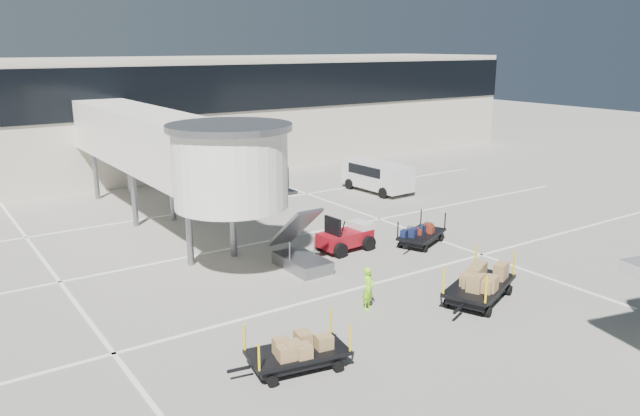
# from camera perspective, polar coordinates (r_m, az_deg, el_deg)

# --- Properties ---
(ground) EXTENTS (140.00, 140.00, 0.00)m
(ground) POSITION_cam_1_polar(r_m,az_deg,el_deg) (22.86, 8.26, -8.38)
(ground) COLOR #9E998D
(ground) RESTS_ON ground
(lane_markings) EXTENTS (40.00, 30.00, 0.02)m
(lane_markings) POSITION_cam_1_polar(r_m,az_deg,el_deg) (29.62, -4.97, -2.84)
(lane_markings) COLOR white
(lane_markings) RESTS_ON ground
(terminal) EXTENTS (64.00, 12.11, 15.20)m
(terminal) POSITION_cam_1_polar(r_m,az_deg,el_deg) (47.67, -17.17, 8.27)
(terminal) COLOR beige
(terminal) RESTS_ON ground
(jet_bridge) EXTENTS (5.70, 20.40, 6.03)m
(jet_bridge) POSITION_cam_1_polar(r_m,az_deg,el_deg) (29.88, -13.50, 5.40)
(jet_bridge) COLOR white
(jet_bridge) RESTS_ON ground
(baggage_tug) EXTENTS (2.58, 1.74, 1.64)m
(baggage_tug) POSITION_cam_1_polar(r_m,az_deg,el_deg) (27.85, 2.42, -2.67)
(baggage_tug) COLOR maroon
(baggage_tug) RESTS_ON ground
(suitcase_cart) EXTENTS (3.33, 2.31, 1.30)m
(suitcase_cart) POSITION_cam_1_polar(r_m,az_deg,el_deg) (28.96, 9.28, -2.46)
(suitcase_cart) COLOR black
(suitcase_cart) RESTS_ON ground
(box_cart_near) EXTENTS (4.06, 2.76, 1.58)m
(box_cart_near) POSITION_cam_1_polar(r_m,az_deg,el_deg) (23.15, 14.45, -6.73)
(box_cart_near) COLOR black
(box_cart_near) RESTS_ON ground
(box_cart_far) EXTENTS (3.52, 1.87, 1.35)m
(box_cart_far) POSITION_cam_1_polar(r_m,az_deg,el_deg) (18.01, -2.18, -13.03)
(box_cart_far) COLOR black
(box_cart_far) RESTS_ON ground
(ground_worker) EXTENTS (0.66, 0.58, 1.53)m
(ground_worker) POSITION_cam_1_polar(r_m,az_deg,el_deg) (21.74, 4.46, -7.33)
(ground_worker) COLOR #91FF1A
(ground_worker) RESTS_ON ground
(minivan) EXTENTS (2.31, 4.83, 1.79)m
(minivan) POSITION_cam_1_polar(r_m,az_deg,el_deg) (39.11, 5.13, 3.08)
(minivan) COLOR silver
(minivan) RESTS_ON ground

